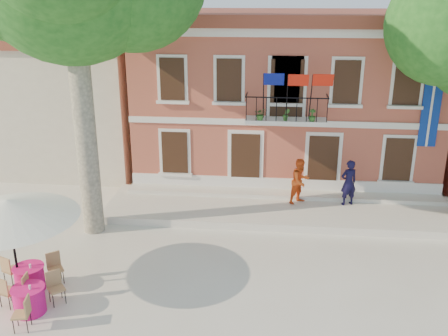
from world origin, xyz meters
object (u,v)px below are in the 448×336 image
pedestrian_orange (300,181)px  cafe_table_0 (29,299)px  cafe_table_1 (30,277)px  patio_umbrella (8,210)px  pedestrian_navy (349,183)px

pedestrian_orange → cafe_table_0: 10.85m
cafe_table_1 → pedestrian_orange: bearing=39.4°
cafe_table_0 → cafe_table_1: 1.16m
patio_umbrella → pedestrian_orange: bearing=38.5°
pedestrian_navy → cafe_table_1: 12.03m
patio_umbrella → pedestrian_orange: size_ratio=2.11×
pedestrian_navy → cafe_table_0: size_ratio=1.01×
cafe_table_0 → pedestrian_navy: bearing=39.1°
pedestrian_orange → patio_umbrella: bearing=175.9°
patio_umbrella → pedestrian_navy: (10.30, 6.71, -1.37)m
pedestrian_orange → cafe_table_0: (-7.60, -7.70, -0.79)m
pedestrian_orange → cafe_table_1: 10.51m
pedestrian_navy → pedestrian_orange: 1.88m
pedestrian_navy → cafe_table_0: bearing=17.1°
pedestrian_navy → cafe_table_1: bearing=11.7°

